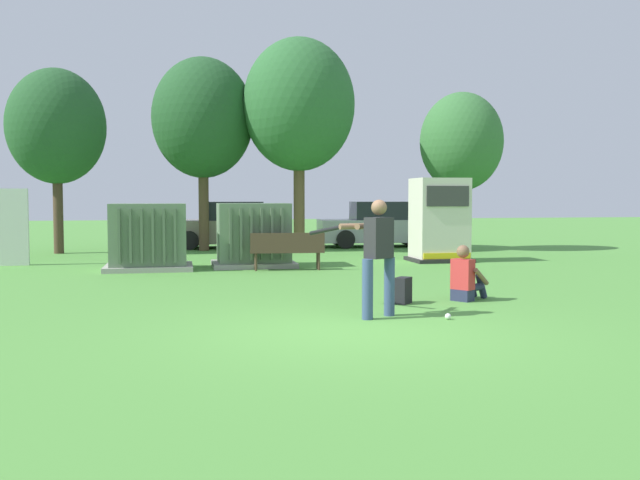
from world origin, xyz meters
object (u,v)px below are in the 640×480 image
Objects in this scene: transformer_west at (149,238)px; park_bench at (287,248)px; backpack at (402,291)px; parked_car_leftmost at (230,226)px; seated_spectator at (466,279)px; batter at (376,251)px; transformer_mid_west at (253,236)px; sports_ball at (448,316)px; parked_car_left_of_center at (378,226)px; generator_enclosure at (439,220)px.

park_bench is (3.31, -0.82, -0.25)m from transformer_west.
parked_car_leftmost is at bearing 97.80° from backpack.
park_bench is 6.03m from seated_spectator.
batter is 14.96m from parked_car_leftmost.
transformer_mid_west is 23.33× the size of sports_ball.
transformer_mid_west is 4.77× the size of backpack.
batter is 19.33× the size of sports_ball.
transformer_mid_west and parked_car_left_of_center have the same top height.
transformer_mid_west reaches higher than park_bench.
park_bench is at bearing 100.59° from backpack.
transformer_west is at bearing -138.96° from parked_car_left_of_center.
seated_spectator is at bearing -107.32° from generator_enclosure.
batter reaches higher than backpack.
sports_ball is 0.02× the size of parked_car_leftmost.
backpack is 13.85m from parked_car_leftmost.
sports_ball is 0.20× the size of backpack.
transformer_west is at bearing 166.03° from park_bench.
generator_enclosure is 2.39× the size of seated_spectator.
seated_spectator is at bearing -66.25° from transformer_mid_west.
transformer_west is 1.15× the size of park_bench.
batter is at bearing -85.89° from parked_car_leftmost.
park_bench is (0.71, -1.14, -0.25)m from transformer_mid_west.
parked_car_leftmost is (2.51, 7.16, -0.04)m from transformer_west.
generator_enclosure reaches higher than seated_spectator.
parked_car_leftmost is at bearing 94.11° from batter.
batter is 3.95× the size of backpack.
seated_spectator is 13.38m from parked_car_left_of_center.
backpack is at bearing 96.03° from sports_ball.
seated_spectator is 0.22× the size of parked_car_leftmost.
parked_car_leftmost is (-5.30, 6.41, -0.38)m from generator_enclosure.
park_bench is at bearing -58.30° from transformer_mid_west.
park_bench is 5.84m from backpack.
batter is 0.40× the size of parked_car_left_of_center.
generator_enclosure is 9.51m from batter.
seated_spectator reaches higher than backpack.
parked_car_left_of_center is (4.47, 7.60, 0.22)m from park_bench.
transformer_west and parked_car_leftmost have the same top height.
batter reaches higher than parked_car_left_of_center.
park_bench is 7.47m from sports_ball.
transformer_mid_west is at bearing -89.17° from parked_car_leftmost.
parked_car_left_of_center is (7.78, 6.77, -0.04)m from transformer_west.
batter reaches higher than parked_car_leftmost.
parked_car_leftmost is (-0.81, 7.98, 0.22)m from park_bench.
parked_car_leftmost is at bearing 129.57° from generator_enclosure.
parked_car_left_of_center is at bearing 77.82° from sports_ball.
seated_spectator is (2.96, -6.74, -0.41)m from transformer_mid_west.
generator_enclosure is 1.32× the size of batter.
parked_car_leftmost is at bearing 70.70° from transformer_west.
parked_car_left_of_center is (3.23, 14.95, 0.71)m from sports_ball.
sports_ball is at bearing -60.88° from transformer_west.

